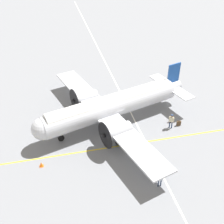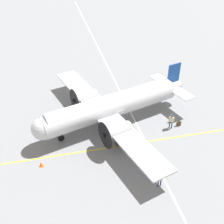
{
  "view_description": "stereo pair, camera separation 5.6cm",
  "coord_description": "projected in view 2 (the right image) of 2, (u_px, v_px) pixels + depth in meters",
  "views": [
    {
      "loc": [
        -6.04,
        -25.89,
        19.99
      ],
      "look_at": [
        0.0,
        0.0,
        1.61
      ],
      "focal_mm": 45.0,
      "sensor_mm": 36.0,
      "label": 1
    },
    {
      "loc": [
        -5.99,
        -25.91,
        19.99
      ],
      "look_at": [
        0.0,
        0.0,
        1.61
      ],
      "focal_mm": 45.0,
      "sensor_mm": 36.0,
      "label": 2
    }
  ],
  "objects": [
    {
      "name": "airliner_main",
      "position": [
        109.0,
        107.0,
        31.67
      ],
      "size": [
        18.99,
        22.08,
        5.62
      ],
      "rotation": [
        0.0,
        0.0,
        3.44
      ],
      "color": "silver",
      "rests_on": "ground_plane"
    },
    {
      "name": "traffic_cone",
      "position": [
        41.0,
        164.0,
        27.35
      ],
      "size": [
        0.39,
        0.39,
        0.52
      ],
      "color": "orange",
      "rests_on": "ground_plane"
    },
    {
      "name": "ground_plane",
      "position": [
        112.0,
        123.0,
        33.24
      ],
      "size": [
        300.0,
        300.0,
        0.0
      ],
      "primitive_type": "plane",
      "color": "slate"
    },
    {
      "name": "apron_line_eastwest",
      "position": [
        121.0,
        146.0,
        29.93
      ],
      "size": [
        120.0,
        0.16,
        0.01
      ],
      "color": "gold",
      "rests_on": "ground_plane"
    },
    {
      "name": "passenger_boarding",
      "position": [
        171.0,
        120.0,
        31.85
      ],
      "size": [
        0.52,
        0.43,
        1.83
      ],
      "rotation": [
        0.0,
        0.0,
        2.51
      ],
      "color": "navy",
      "rests_on": "ground_plane"
    },
    {
      "name": "suitcase_upright_spare",
      "position": [
        179.0,
        123.0,
        32.68
      ],
      "size": [
        0.5,
        0.19,
        0.65
      ],
      "color": "#47331E",
      "rests_on": "ground_plane"
    },
    {
      "name": "apron_line_northsouth",
      "position": [
        134.0,
        120.0,
        33.75
      ],
      "size": [
        0.16,
        120.0,
        0.01
      ],
      "color": "silver",
      "rests_on": "ground_plane"
    },
    {
      "name": "crew_foreground",
      "position": [
        160.0,
        178.0,
        24.83
      ],
      "size": [
        0.57,
        0.28,
        1.68
      ],
      "rotation": [
        0.0,
        0.0,
        0.01
      ],
      "color": "navy",
      "rests_on": "ground_plane"
    },
    {
      "name": "suitcase_near_door",
      "position": [
        171.0,
        120.0,
        33.26
      ],
      "size": [
        0.44,
        0.2,
        0.66
      ],
      "color": "maroon",
      "rests_on": "ground_plane"
    }
  ]
}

